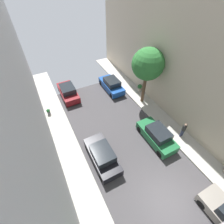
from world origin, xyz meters
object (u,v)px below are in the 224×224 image
(pedestrian, at_px, (184,129))
(parked_car_right_4, at_px, (112,85))
(street_tree_1, at_px, (148,64))
(potted_plant_0, at_px, (48,111))
(parked_car_left_2, at_px, (102,156))
(parked_car_right_3, at_px, (157,135))
(potted_plant_3, at_px, (140,87))
(parked_car_left_3, at_px, (68,92))

(pedestrian, bearing_deg, parked_car_right_4, 103.67)
(street_tree_1, relative_size, potted_plant_0, 9.39)
(parked_car_left_2, xyz_separation_m, pedestrian, (7.83, -1.22, 0.35))
(parked_car_left_2, relative_size, street_tree_1, 0.65)
(pedestrian, relative_size, potted_plant_0, 2.51)
(parked_car_right_4, height_order, potted_plant_0, parked_car_right_4)
(parked_car_left_2, height_order, pedestrian, pedestrian)
(parked_car_right_3, xyz_separation_m, potted_plant_3, (2.99, 7.16, -0.08))
(parked_car_left_2, xyz_separation_m, parked_car_right_3, (5.40, -0.43, 0.00))
(street_tree_1, relative_size, potted_plant_3, 7.27)
(parked_car_left_3, relative_size, pedestrian, 2.44)
(parked_car_right_4, bearing_deg, parked_car_left_2, -121.66)
(parked_car_right_3, xyz_separation_m, pedestrian, (2.43, -0.79, 0.35))
(parked_car_left_3, height_order, pedestrian, pedestrian)
(street_tree_1, xyz_separation_m, potted_plant_0, (-10.37, 2.86, -4.38))
(parked_car_left_2, height_order, parked_car_right_4, same)
(parked_car_left_3, relative_size, street_tree_1, 0.65)
(street_tree_1, bearing_deg, parked_car_left_2, -146.96)
(potted_plant_0, bearing_deg, parked_car_left_3, 36.90)
(pedestrian, relative_size, street_tree_1, 0.27)
(parked_car_left_3, xyz_separation_m, parked_car_right_4, (5.40, -1.14, 0.00))
(parked_car_left_2, bearing_deg, parked_car_right_3, -4.53)
(parked_car_left_2, bearing_deg, street_tree_1, 33.04)
(street_tree_1, distance_m, potted_plant_0, 11.62)
(parked_car_right_4, bearing_deg, pedestrian, -76.33)
(parked_car_left_3, height_order, parked_car_right_3, same)
(potted_plant_3, bearing_deg, parked_car_left_3, 159.33)
(parked_car_right_3, bearing_deg, parked_car_left_3, 117.60)
(potted_plant_3, bearing_deg, parked_car_right_3, -112.67)
(parked_car_right_4, xyz_separation_m, pedestrian, (2.43, -9.98, 0.35))
(street_tree_1, xyz_separation_m, potted_plant_3, (0.90, 1.86, -4.26))
(pedestrian, relative_size, potted_plant_3, 1.94)
(street_tree_1, distance_m, potted_plant_3, 4.74)
(pedestrian, height_order, potted_plant_0, pedestrian)
(parked_car_left_2, relative_size, potted_plant_0, 6.13)
(parked_car_left_3, distance_m, potted_plant_3, 8.97)
(parked_car_right_3, bearing_deg, potted_plant_3, 67.33)
(parked_car_left_2, relative_size, parked_car_right_4, 1.00)
(parked_car_left_3, xyz_separation_m, street_tree_1, (7.49, -5.03, 4.18))
(parked_car_left_2, xyz_separation_m, parked_car_left_3, (0.00, 9.90, 0.00))
(street_tree_1, bearing_deg, parked_car_right_4, 118.32)
(parked_car_left_2, relative_size, parked_car_left_3, 1.00)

